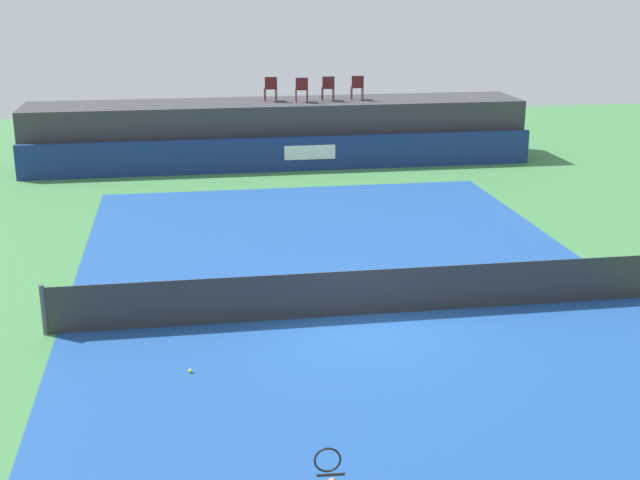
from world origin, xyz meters
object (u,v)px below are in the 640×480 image
object	(u,v)px
spectator_chair_left	(302,88)
net_post_near	(44,310)
spectator_chair_right	(357,86)
tennis_ball	(190,371)
spectator_chair_far_left	(271,88)
spectator_chair_center	(328,87)

from	to	relation	value
spectator_chair_left	net_post_near	distance (m)	16.68
spectator_chair_right	tennis_ball	bearing A→B (deg)	-110.46
net_post_near	spectator_chair_left	bearing A→B (deg)	64.68
tennis_ball	spectator_chair_far_left	bearing A→B (deg)	79.34
net_post_near	tennis_ball	distance (m)	3.47
net_post_near	tennis_ball	size ratio (longest dim) A/B	14.71
spectator_chair_far_left	tennis_ball	bearing A→B (deg)	-100.66
spectator_chair_right	net_post_near	bearing A→B (deg)	-121.07
spectator_chair_left	net_post_near	bearing A→B (deg)	-115.32
spectator_chair_left	spectator_chair_center	bearing A→B (deg)	12.44
spectator_chair_left	tennis_ball	xyz separation A→B (m)	(-4.37, -17.07, -2.66)
spectator_chair_far_left	spectator_chair_center	bearing A→B (deg)	-5.46
tennis_ball	spectator_chair_left	bearing A→B (deg)	75.63
spectator_chair_right	net_post_near	world-z (taller)	spectator_chair_right
spectator_chair_far_left	net_post_near	size ratio (longest dim) A/B	0.89
spectator_chair_center	net_post_near	size ratio (longest dim) A/B	0.89
spectator_chair_far_left	spectator_chair_right	world-z (taller)	same
net_post_near	tennis_ball	world-z (taller)	net_post_near
net_post_near	spectator_chair_far_left	bearing A→B (deg)	68.69
spectator_chair_right	tennis_ball	world-z (taller)	spectator_chair_right
spectator_chair_far_left	tennis_ball	xyz separation A→B (m)	(-3.29, -17.49, -2.66)
spectator_chair_far_left	tennis_ball	distance (m)	17.99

